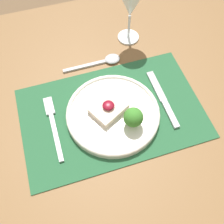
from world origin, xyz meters
name	(u,v)px	position (x,y,z in m)	size (l,w,h in m)	color
ground_plane	(112,184)	(0.00, 0.00, 0.00)	(8.00, 8.00, 0.00)	brown
dining_table	(112,129)	(0.00, 0.00, 0.62)	(1.12, 1.00, 0.72)	brown
placemat	(112,113)	(0.00, 0.00, 0.72)	(0.49, 0.31, 0.00)	#235633
dinner_plate	(113,114)	(0.00, -0.01, 0.74)	(0.25, 0.25, 0.08)	silver
fork	(53,123)	(-0.16, 0.02, 0.73)	(0.02, 0.20, 0.01)	#B2B2B7
knife	(164,102)	(0.15, -0.01, 0.73)	(0.02, 0.20, 0.01)	#B2B2B7
spoon	(105,61)	(0.04, 0.18, 0.73)	(0.18, 0.04, 0.01)	#B2B2B7
wine_glass_near	(131,3)	(0.14, 0.26, 0.86)	(0.09, 0.09, 0.19)	white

